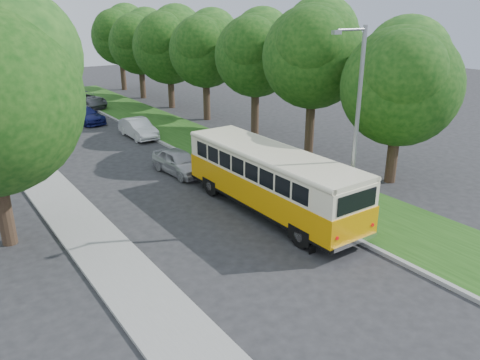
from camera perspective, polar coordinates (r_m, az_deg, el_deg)
ground at (r=19.19m, az=-1.38°, el=-6.27°), size 120.00×120.00×0.00m
curb at (r=24.82m, az=-0.89°, el=0.24°), size 0.20×70.00×0.15m
grass_verge at (r=26.14m, az=3.38°, el=1.23°), size 4.50×70.00×0.13m
sidewalk at (r=21.62m, az=-19.68°, el=-4.18°), size 2.20×70.00×0.12m
treeline at (r=34.79m, az=-14.17°, el=15.31°), size 24.27×41.91×9.46m
lamppost_near at (r=18.56m, az=13.87°, el=6.59°), size 1.71×0.16×8.00m
lamppost_far at (r=31.01m, az=-26.22°, el=9.96°), size 1.71×0.16×7.50m
warning_sign at (r=27.62m, az=-23.58°, el=4.17°), size 0.56×0.10×2.50m
vintage_bus at (r=20.39m, az=3.77°, el=-0.19°), size 2.54×9.84×2.92m
car_silver at (r=25.77m, az=-7.45°, el=2.21°), size 1.84×4.00×1.33m
car_white at (r=33.62m, az=-12.32°, el=6.19°), size 1.42×4.06×1.34m
car_blue at (r=39.19m, az=-18.44°, el=7.52°), size 2.61×4.59×1.25m
car_grey at (r=45.19m, az=-18.73°, el=9.24°), size 3.82×5.94×1.52m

